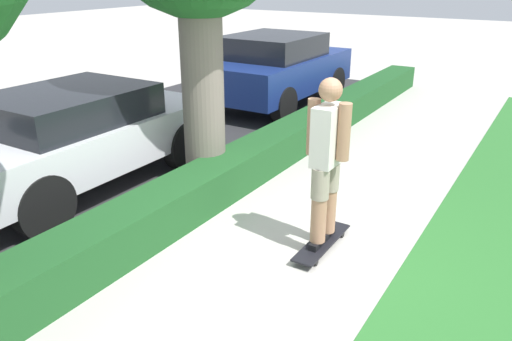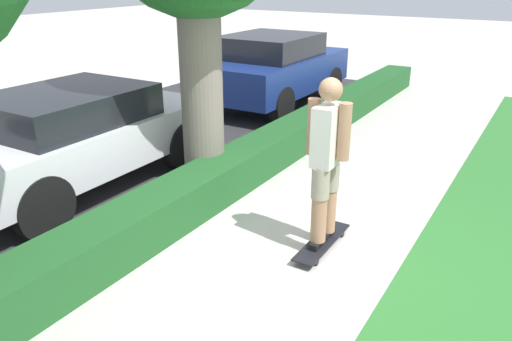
{
  "view_description": "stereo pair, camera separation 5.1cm",
  "coord_description": "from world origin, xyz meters",
  "px_view_note": "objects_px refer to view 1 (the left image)",
  "views": [
    {
      "loc": [
        -4.15,
        -2.05,
        2.83
      ],
      "look_at": [
        0.11,
        0.6,
        0.81
      ],
      "focal_mm": 35.0,
      "sensor_mm": 36.0,
      "label": 1
    },
    {
      "loc": [
        -4.17,
        -2.0,
        2.83
      ],
      "look_at": [
        0.11,
        0.6,
        0.81
      ],
      "focal_mm": 35.0,
      "sensor_mm": 36.0,
      "label": 2
    }
  ],
  "objects_px": {
    "skater_person": "(327,159)",
    "parked_car_middle": "(77,134)",
    "skateboard": "(322,242)",
    "parked_car_rear": "(275,68)"
  },
  "relations": [
    {
      "from": "skater_person",
      "to": "parked_car_rear",
      "type": "bearing_deg",
      "value": 34.62
    },
    {
      "from": "skater_person",
      "to": "parked_car_rear",
      "type": "xyz_separation_m",
      "value": [
        5.22,
        3.61,
        -0.22
      ]
    },
    {
      "from": "parked_car_rear",
      "to": "skateboard",
      "type": "bearing_deg",
      "value": -145.41
    },
    {
      "from": "skater_person",
      "to": "parked_car_middle",
      "type": "distance_m",
      "value": 3.61
    },
    {
      "from": "skateboard",
      "to": "parked_car_rear",
      "type": "distance_m",
      "value": 6.39
    },
    {
      "from": "parked_car_middle",
      "to": "skater_person",
      "type": "bearing_deg",
      "value": -87.14
    },
    {
      "from": "skateboard",
      "to": "parked_car_rear",
      "type": "bearing_deg",
      "value": 34.62
    },
    {
      "from": "parked_car_middle",
      "to": "parked_car_rear",
      "type": "height_order",
      "value": "parked_car_rear"
    },
    {
      "from": "skater_person",
      "to": "parked_car_middle",
      "type": "xyz_separation_m",
      "value": [
        -0.2,
        3.59,
        -0.29
      ]
    },
    {
      "from": "parked_car_middle",
      "to": "parked_car_rear",
      "type": "xyz_separation_m",
      "value": [
        5.42,
        0.02,
        0.07
      ]
    }
  ]
}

